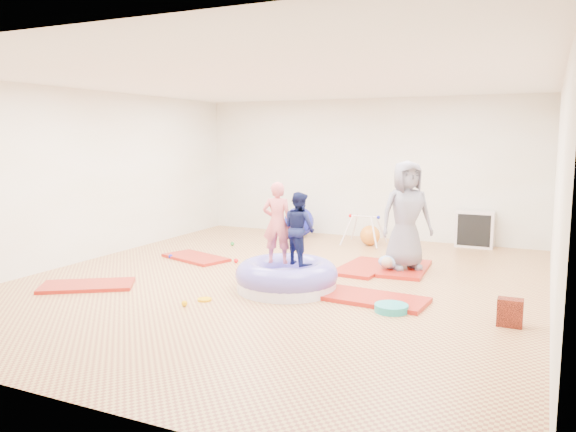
% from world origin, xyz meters
% --- Properties ---
extents(room, '(7.01, 8.01, 2.81)m').
position_xyz_m(room, '(0.00, 0.00, 1.40)').
color(room, tan).
rests_on(room, ground).
extents(gym_mat_front_left, '(1.35, 1.17, 0.05)m').
position_xyz_m(gym_mat_front_left, '(-2.24, -1.40, 0.03)').
color(gym_mat_front_left, red).
rests_on(gym_mat_front_left, ground).
extents(gym_mat_mid_left, '(1.29, 0.92, 0.05)m').
position_xyz_m(gym_mat_mid_left, '(-1.91, 0.73, 0.02)').
color(gym_mat_mid_left, red).
rests_on(gym_mat_mid_left, ground).
extents(gym_mat_center_back, '(0.74, 1.33, 0.05)m').
position_xyz_m(gym_mat_center_back, '(0.88, 1.23, 0.03)').
color(gym_mat_center_back, red).
rests_on(gym_mat_center_back, ground).
extents(gym_mat_right, '(1.36, 0.76, 0.05)m').
position_xyz_m(gym_mat_right, '(1.49, -0.37, 0.03)').
color(gym_mat_right, red).
rests_on(gym_mat_right, ground).
extents(gym_mat_rear_right, '(0.71, 1.32, 0.05)m').
position_xyz_m(gym_mat_rear_right, '(1.47, 1.42, 0.03)').
color(gym_mat_rear_right, red).
rests_on(gym_mat_rear_right, ground).
extents(inflatable_cushion, '(1.37, 1.37, 0.43)m').
position_xyz_m(inflatable_cushion, '(0.29, -0.37, 0.17)').
color(inflatable_cushion, white).
rests_on(inflatable_cushion, ground).
extents(child_pink, '(0.46, 0.36, 1.10)m').
position_xyz_m(child_pink, '(0.13, -0.33, 0.95)').
color(child_pink, '#DA6166').
rests_on(child_pink, inflatable_cushion).
extents(child_navy, '(0.60, 0.56, 0.98)m').
position_xyz_m(child_navy, '(0.44, -0.28, 0.88)').
color(child_navy, '#0F143D').
rests_on(child_navy, inflatable_cushion).
extents(adult_caregiver, '(0.95, 0.89, 1.63)m').
position_xyz_m(adult_caregiver, '(1.48, 1.35, 0.87)').
color(adult_caregiver, slate).
rests_on(adult_caregiver, gym_mat_rear_right).
extents(infant, '(0.36, 0.36, 0.21)m').
position_xyz_m(infant, '(1.28, 1.18, 0.16)').
color(infant, '#8AA8DC').
rests_on(infant, gym_mat_rear_right).
extents(ball_pit_balls, '(3.69, 3.65, 0.07)m').
position_xyz_m(ball_pit_balls, '(-0.71, 0.58, 0.04)').
color(ball_pit_balls, '#268833').
rests_on(ball_pit_balls, ground).
extents(exercise_ball_blue, '(0.61, 0.61, 0.61)m').
position_xyz_m(exercise_ball_blue, '(-1.21, 3.44, 0.31)').
color(exercise_ball_blue, '#131AAE').
rests_on(exercise_ball_blue, ground).
extents(exercise_ball_orange, '(0.38, 0.38, 0.38)m').
position_xyz_m(exercise_ball_orange, '(0.39, 3.15, 0.19)').
color(exercise_ball_orange, orange).
rests_on(exercise_ball_orange, ground).
extents(infant_play_gym, '(0.74, 0.70, 0.57)m').
position_xyz_m(infant_play_gym, '(0.28, 3.10, 0.38)').
color(infant_play_gym, silver).
rests_on(infant_play_gym, ground).
extents(cube_shelf, '(0.68, 0.33, 0.68)m').
position_xyz_m(cube_shelf, '(2.21, 3.79, 0.34)').
color(cube_shelf, silver).
rests_on(cube_shelf, ground).
extents(balance_disc, '(0.40, 0.40, 0.09)m').
position_xyz_m(balance_disc, '(1.81, -0.71, 0.04)').
color(balance_disc, teal).
rests_on(balance_disc, ground).
extents(backpack, '(0.27, 0.16, 0.31)m').
position_xyz_m(backpack, '(3.10, -0.67, 0.15)').
color(backpack, '#A02B16').
rests_on(backpack, ground).
extents(yellow_toy, '(0.18, 0.18, 0.03)m').
position_xyz_m(yellow_toy, '(-0.43, -1.25, 0.01)').
color(yellow_toy, '#F4B300').
rests_on(yellow_toy, ground).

